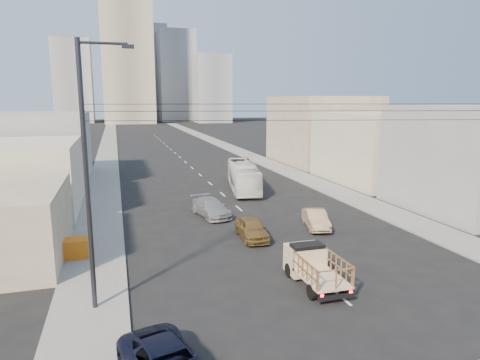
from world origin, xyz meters
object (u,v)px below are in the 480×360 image
sedan_grey (211,207)px  sedan_brown (252,228)px  streetlamp_left (89,171)px  crate_stack (73,248)px  sedan_tan (316,219)px  flatbed_pickup (314,264)px  city_bus (243,176)px

sedan_grey → sedan_brown: bearing=-87.9°
streetlamp_left → crate_stack: 9.19m
sedan_tan → flatbed_pickup: bearing=-103.3°
flatbed_pickup → sedan_brown: 8.04m
sedan_tan → streetlamp_left: (-15.33, -8.78, 5.76)m
flatbed_pickup → city_bus: city_bus is taller
crate_stack → streetlamp_left: bearing=-77.1°
sedan_tan → sedan_grey: sedan_grey is taller
flatbed_pickup → sedan_tan: bearing=63.2°
sedan_grey → crate_stack: size_ratio=2.79×
sedan_grey → crate_stack: 12.40m
streetlamp_left → sedan_tan: bearing=29.8°
flatbed_pickup → streetlamp_left: streetlamp_left is taller
flatbed_pickup → streetlamp_left: size_ratio=0.37×
flatbed_pickup → sedan_grey: size_ratio=0.88×
sedan_brown → sedan_grey: sedan_grey is taller
streetlamp_left → sedan_grey: bearing=59.3°
city_bus → streetlamp_left: bearing=-110.6°
flatbed_pickup → crate_stack: (-12.36, 7.27, -0.40)m
city_bus → crate_stack: bearing=-123.3°
flatbed_pickup → sedan_brown: size_ratio=1.04×
city_bus → sedan_grey: city_bus is taller
city_bus → streetlamp_left: 27.76m
sedan_tan → streetlamp_left: size_ratio=0.34×
city_bus → streetlamp_left: streetlamp_left is taller
sedan_brown → streetlamp_left: size_ratio=0.35×
flatbed_pickup → city_bus: 23.95m
sedan_brown → crate_stack: bearing=-174.1°
crate_stack → city_bus: bearing=46.5°
flatbed_pickup → sedan_brown: flatbed_pickup is taller
sedan_brown → sedan_tan: 5.51m
city_bus → sedan_tan: size_ratio=2.61×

